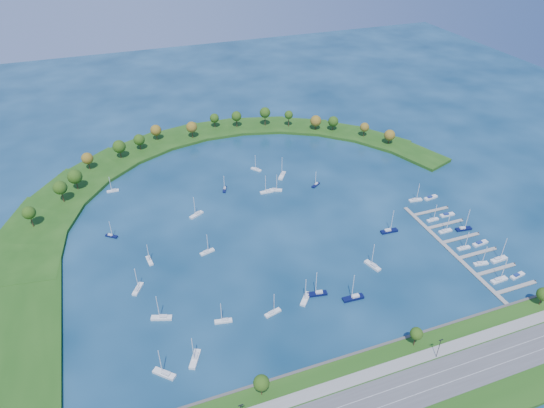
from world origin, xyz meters
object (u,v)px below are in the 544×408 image
object	(u,v)px
moored_boat_8	(196,214)
moored_boat_17	(373,265)
moored_boat_11	(389,231)
moored_boat_12	(273,312)
docked_boat_0	(499,279)
docked_boat_10	(415,199)
moored_boat_4	(149,260)
moored_boat_3	(111,235)
docked_boat_1	(517,276)
docked_boat_4	(464,247)
moored_boat_9	(164,373)
moored_boat_15	(276,189)
docked_boat_6	(445,231)
docked_boat_8	(433,219)
moored_boat_18	(195,358)
moored_boat_6	(162,317)
moored_boat_2	(267,191)
moored_boat_19	(223,320)
moored_boat_1	(207,251)
docked_boat_3	(499,259)
moored_boat_13	(353,297)
moored_boat_16	(225,189)
docked_boat_2	(481,263)
docked_boat_5	(480,243)
docked_boat_7	(464,228)
docked_boat_9	(447,215)
moored_boat_7	(282,175)
moored_boat_20	(256,169)
moored_boat_5	(317,293)
harbor_tower	(194,127)
dock_system	(462,247)
moored_boat_14	(316,184)
moored_boat_21	(306,298)
moored_boat_10	(113,190)
moored_boat_0	(138,288)

from	to	relation	value
moored_boat_8	moored_boat_17	world-z (taller)	moored_boat_17
moored_boat_11	moored_boat_12	bearing A→B (deg)	-154.42
docked_boat_0	docked_boat_10	distance (m)	72.17
moored_boat_4	moored_boat_3	bearing A→B (deg)	-156.49
docked_boat_1	docked_boat_4	distance (m)	28.06
moored_boat_9	moored_boat_15	world-z (taller)	moored_boat_9
docked_boat_6	docked_boat_8	bearing A→B (deg)	88.93
moored_boat_11	moored_boat_18	distance (m)	125.11
moored_boat_6	moored_boat_17	distance (m)	102.75
moored_boat_11	docked_boat_0	distance (m)	58.45
moored_boat_2	moored_boat_19	xyz separation A→B (m)	(-51.90, -90.68, -0.02)
moored_boat_1	moored_boat_12	world-z (taller)	moored_boat_12
docked_boat_3	moored_boat_13	bearing A→B (deg)	175.49
moored_boat_16	moored_boat_8	bearing A→B (deg)	-25.65
moored_boat_4	docked_boat_2	size ratio (longest dim) A/B	1.00
docked_boat_5	docked_boat_7	xyz separation A→B (m)	(0.04, 13.30, 0.27)
docked_boat_2	docked_boat_0	bearing A→B (deg)	-81.66
docked_boat_9	moored_boat_1	bearing A→B (deg)	176.47
docked_boat_10	docked_boat_5	bearing A→B (deg)	-73.44
moored_boat_1	docked_boat_2	size ratio (longest dim) A/B	1.03
moored_boat_7	moored_boat_20	distance (m)	18.57
docked_boat_6	moored_boat_5	bearing A→B (deg)	-168.02
harbor_tower	docked_boat_3	distance (m)	225.81
dock_system	moored_boat_12	size ratio (longest dim) A/B	7.21
moored_boat_6	moored_boat_7	xyz separation A→B (m)	(92.19, 94.45, 0.03)
moored_boat_18	docked_boat_8	world-z (taller)	moored_boat_18
harbor_tower	moored_boat_3	xyz separation A→B (m)	(-68.98, -110.40, -3.54)
moored_boat_5	moored_boat_6	xyz separation A→B (m)	(-69.15, 9.83, -0.01)
moored_boat_13	docked_boat_7	size ratio (longest dim) A/B	1.11
moored_boat_7	docked_boat_0	bearing A→B (deg)	61.21
moored_boat_3	moored_boat_16	xyz separation A→B (m)	(68.96, 24.21, -0.00)
moored_boat_14	docked_boat_7	xyz separation A→B (m)	(56.39, -69.01, 0.08)
moored_boat_8	docked_boat_5	xyz separation A→B (m)	(133.07, -76.12, -0.26)
moored_boat_6	moored_boat_8	size ratio (longest dim) A/B	1.04
dock_system	moored_boat_3	size ratio (longest dim) A/B	8.12
docked_boat_1	moored_boat_7	bearing A→B (deg)	111.69
moored_boat_2	moored_boat_11	size ratio (longest dim) A/B	0.86
docked_boat_6	harbor_tower	bearing A→B (deg)	119.88
moored_boat_4	moored_boat_21	world-z (taller)	moored_boat_21
harbor_tower	moored_boat_4	bearing A→B (deg)	-111.04
moored_boat_4	moored_boat_9	world-z (taller)	moored_boat_9
moored_boat_20	moored_boat_12	bearing A→B (deg)	127.20
moored_boat_18	moored_boat_21	world-z (taller)	moored_boat_18
harbor_tower	docked_boat_6	world-z (taller)	docked_boat_6
moored_boat_6	moored_boat_12	size ratio (longest dim) A/B	1.17
moored_boat_16	moored_boat_12	bearing A→B (deg)	17.39
moored_boat_1	moored_boat_10	world-z (taller)	moored_boat_1
docked_boat_4	docked_boat_7	xyz separation A→B (m)	(10.47, 13.40, 0.07)
moored_boat_0	docked_boat_7	world-z (taller)	docked_boat_7
moored_boat_1	moored_boat_2	bearing A→B (deg)	27.25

